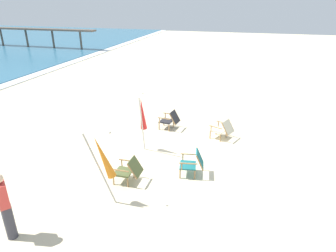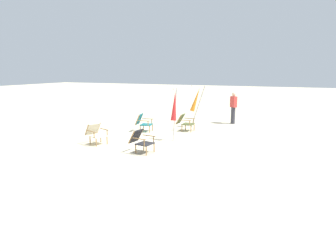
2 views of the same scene
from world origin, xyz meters
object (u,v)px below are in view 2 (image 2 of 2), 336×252
(beach_chair_back_left, at_px, (185,122))
(beach_chair_far_center, at_px, (96,133))
(umbrella_furled_orange, at_px, (196,100))
(person_near_chairs, at_px, (233,108))
(umbrella_furled_red, at_px, (174,106))
(beach_chair_mid_center, at_px, (143,122))
(beach_chair_front_left, at_px, (141,140))

(beach_chair_back_left, bearing_deg, beach_chair_far_center, -32.09)
(beach_chair_back_left, distance_m, umbrella_furled_orange, 1.39)
(umbrella_furled_orange, relative_size, person_near_chairs, 1.25)
(beach_chair_far_center, relative_size, umbrella_furled_red, 0.45)
(beach_chair_back_left, relative_size, umbrella_furled_orange, 0.38)
(beach_chair_mid_center, bearing_deg, umbrella_furled_red, 62.15)
(beach_chair_back_left, xyz_separation_m, beach_chair_front_left, (4.00, -0.13, 0.00))
(beach_chair_back_left, distance_m, umbrella_furled_red, 2.15)
(beach_chair_front_left, relative_size, umbrella_furled_orange, 0.41)
(beach_chair_back_left, bearing_deg, umbrella_furled_orange, 169.33)
(beach_chair_far_center, bearing_deg, beach_chair_front_left, 79.84)
(beach_chair_far_center, relative_size, person_near_chairs, 0.57)
(beach_chair_front_left, xyz_separation_m, person_near_chairs, (-6.71, 1.82, 0.42))
(person_near_chairs, bearing_deg, beach_chair_back_left, -31.95)
(umbrella_furled_red, relative_size, person_near_chairs, 1.28)
(umbrella_furled_red, xyz_separation_m, person_near_chairs, (-4.62, 1.43, -0.52))
(person_near_chairs, bearing_deg, umbrella_furled_orange, -41.73)
(beach_chair_mid_center, xyz_separation_m, person_near_chairs, (-3.59, 3.37, 0.41))
(beach_chair_front_left, distance_m, umbrella_furled_orange, 5.12)
(beach_chair_mid_center, bearing_deg, person_near_chairs, 136.81)
(beach_chair_back_left, height_order, umbrella_furled_orange, umbrella_furled_orange)
(beach_chair_far_center, height_order, umbrella_furled_red, umbrella_furled_red)
(umbrella_furled_red, height_order, person_near_chairs, umbrella_furled_red)
(person_near_chairs, bearing_deg, beach_chair_mid_center, -43.19)
(beach_chair_far_center, height_order, person_near_chairs, person_near_chairs)
(beach_chair_far_center, bearing_deg, beach_chair_mid_center, 167.95)
(beach_chair_front_left, xyz_separation_m, umbrella_furled_orange, (-5.03, 0.33, 0.91))
(beach_chair_back_left, bearing_deg, beach_chair_front_left, -1.87)
(beach_chair_front_left, distance_m, person_near_chairs, 6.96)
(beach_chair_far_center, distance_m, person_near_chairs, 7.47)
(beach_chair_far_center, relative_size, umbrella_furled_orange, 0.46)
(beach_chair_front_left, bearing_deg, beach_chair_back_left, 178.13)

